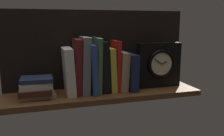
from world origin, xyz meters
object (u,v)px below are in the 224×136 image
book_maroon_dawkins (77,66)px  framed_clock (159,65)px  book_yellow_seinlanguage (110,69)px  book_black_skeptic (103,67)px  book_tan_shortstories (122,71)px  book_gray_chess (84,65)px  book_green_romantic (96,65)px  book_blue_modern (91,68)px  book_white_catcher (69,71)px  book_navy_bierce (130,71)px  book_red_requiem (115,66)px  book_stack_side (36,88)px

book_maroon_dawkins → framed_clock: bearing=-0.6°
book_yellow_seinlanguage → book_black_skeptic: bearing=180.0°
book_maroon_dawkins → book_tan_shortstories: size_ratio=1.36×
book_gray_chess → book_green_romantic: bearing=0.0°
book_yellow_seinlanguage → book_gray_chess: bearing=180.0°
book_black_skeptic → book_blue_modern: bearing=-180.0°
book_white_catcher → book_blue_modern: (10.58, 0.00, 0.68)cm
book_tan_shortstories → book_navy_bierce: bearing=0.0°
book_black_skeptic → book_tan_shortstories: (9.26, -0.00, -2.64)cm
book_red_requiem → book_tan_shortstories: bearing=-0.0°
book_tan_shortstories → book_black_skeptic: bearing=180.0°
book_green_romantic → book_tan_shortstories: (12.43, -0.00, -3.58)cm
book_maroon_dawkins → book_navy_bierce: bearing=0.0°
book_navy_bierce → framed_clock: framed_clock is taller
book_stack_side → framed_clock: bearing=1.3°
book_gray_chess → book_black_skeptic: size_ratio=1.10×
book_blue_modern → framed_clock: (34.63, -0.43, 0.10)cm
book_white_catcher → book_blue_modern: 10.60cm
book_navy_bierce → book_white_catcher: bearing=180.0°
book_white_catcher → book_blue_modern: bearing=0.0°
book_red_requiem → book_tan_shortstories: 4.18cm
framed_clock → book_green_romantic: bearing=179.2°
book_green_romantic → book_navy_bierce: 17.05cm
book_white_catcher → book_green_romantic: (13.01, 0.00, 2.22)cm
book_maroon_dawkins → book_blue_modern: (6.82, 0.00, -1.28)cm
book_blue_modern → book_stack_side: book_blue_modern is taller
book_blue_modern → book_gray_chess: bearing=180.0°
book_green_romantic → book_stack_side: (-27.38, -1.73, -8.48)cm
book_green_romantic → book_yellow_seinlanguage: 7.15cm
framed_clock → book_tan_shortstories: bearing=178.8°
book_gray_chess → book_blue_modern: bearing=0.0°
book_gray_chess → book_blue_modern: size_ratio=1.16×
book_maroon_dawkins → book_blue_modern: 6.94cm
book_black_skeptic → book_maroon_dawkins: bearing=-180.0°
book_navy_bierce → framed_clock: (15.64, -0.43, 2.59)cm
book_blue_modern → book_green_romantic: size_ratio=0.88×
book_white_catcher → book_tan_shortstories: bearing=-0.0°
book_black_skeptic → book_navy_bierce: bearing=-0.0°
book_gray_chess → framed_clock: size_ratio=1.16×
book_blue_modern → book_green_romantic: book_green_romantic is taller
book_black_skeptic → book_red_requiem: 6.12cm
book_black_skeptic → framed_clock: 29.05cm
book_blue_modern → book_red_requiem: size_ratio=0.94×
book_maroon_dawkins → book_white_catcher: bearing=180.0°
book_red_requiem → book_navy_bierce: size_ratio=1.37×
book_yellow_seinlanguage → framed_clock: bearing=-1.0°
book_maroon_dawkins → book_black_skeptic: bearing=0.0°
book_maroon_dawkins → book_tan_shortstories: (21.68, -0.00, -3.32)cm
book_yellow_seinlanguage → book_red_requiem: 3.10cm
framed_clock → book_gray_chess: bearing=179.4°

